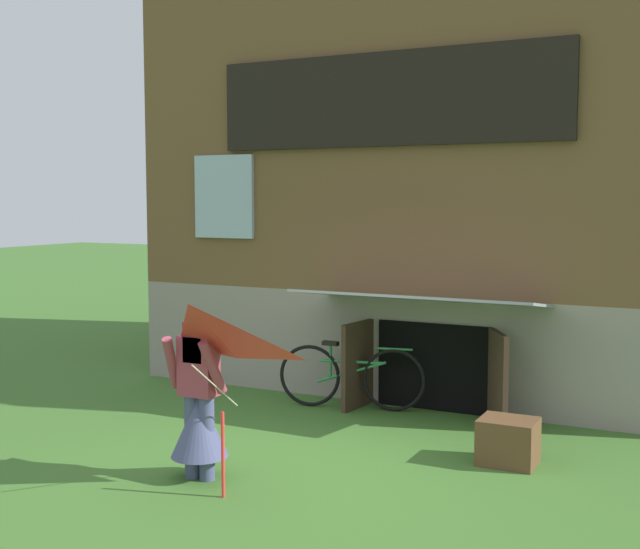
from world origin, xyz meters
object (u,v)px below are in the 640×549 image
(kite, at_px, (189,359))
(wooden_crate, at_px, (508,441))
(bicycle_green, at_px, (351,377))
(person, at_px, (199,410))

(kite, bearing_deg, wooden_crate, 47.75)
(bicycle_green, bearing_deg, person, -106.72)
(person, bearing_deg, wooden_crate, 11.81)
(person, xyz_separation_m, bicycle_green, (0.19, 2.88, -0.24))
(kite, distance_m, bicycle_green, 3.58)
(person, height_order, wooden_crate, person)
(bicycle_green, height_order, wooden_crate, bicycle_green)
(kite, xyz_separation_m, wooden_crate, (2.06, 2.27, -1.02))
(kite, relative_size, wooden_crate, 2.89)
(person, height_order, bicycle_green, person)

